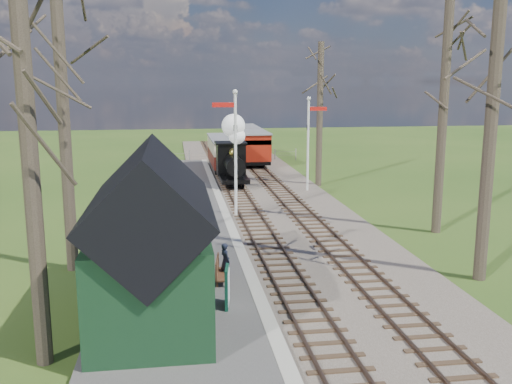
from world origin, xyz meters
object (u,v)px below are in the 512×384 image
red_carriage_a (254,147)px  sign_board (227,287)px  locomotive (233,155)px  semaphore_far (309,137)px  semaphore_near (234,144)px  red_carriage_b (245,140)px  bench (220,270)px  coach (224,152)px  person (225,261)px  station_shed (152,244)px

red_carriage_a → sign_board: bearing=-99.5°
locomotive → semaphore_far: bearing=-26.3°
semaphore_near → red_carriage_a: (3.37, 17.24, -2.10)m
red_carriage_b → locomotive: bearing=-100.2°
red_carriage_b → sign_board: size_ratio=4.43×
locomotive → bench: (-2.25, -17.65, -1.52)m
coach → person: 23.60m
station_shed → red_carriage_b: size_ratio=1.21×
station_shed → sign_board: bearing=9.5°
station_shed → red_carriage_a: (6.90, 29.25, -0.74)m
semaphore_near → locomotive: 8.35m
sign_board → station_shed: bearing=-170.5°
person → station_shed: bearing=117.5°
coach → bench: bearing=-95.5°
locomotive → red_carriage_b: locomotive is taller
locomotive → person: (-2.05, -17.44, -1.27)m
station_shed → red_carriage_a: 30.06m
bench → semaphore_far: bearing=66.8°
locomotive → bench: 17.86m
station_shed → locomotive: 20.62m
station_shed → person: size_ratio=5.23×
coach → red_carriage_a: red_carriage_a is taller
semaphore_far → sign_board: bearing=-110.5°
locomotive → red_carriage_a: (2.61, 9.08, -0.55)m
semaphore_near → semaphore_far: size_ratio=1.09×
sign_board → person: person is taller
bench → red_carriage_b: bearing=81.4°
semaphore_far → sign_board: size_ratio=4.86×
coach → person: size_ratio=5.98×
coach → red_carriage_b: red_carriage_b is taller
red_carriage_b → red_carriage_a: bearing=-90.0°
red_carriage_a → bench: size_ratio=3.77×
semaphore_far → sign_board: (-6.60, -17.66, -2.56)m
coach → red_carriage_a: size_ratio=1.38×
coach → red_carriage_b: 8.90m
locomotive → red_carriage_a: 9.46m
person → locomotive: bearing=-30.0°
locomotive → coach: locomotive is taller
semaphore_far → sign_board: semaphore_far is taller
coach → sign_board: (-2.22, -25.89, -0.73)m
semaphore_far → bench: semaphore_far is taller
person → coach: bearing=-28.3°
semaphore_near → sign_board: semaphore_near is taller
semaphore_far → semaphore_near: bearing=-130.6°
station_shed → semaphore_near: 12.58m
station_shed → person: 3.82m
coach → red_carriage_a: 3.98m
coach → red_carriage_a: (2.60, 3.01, 0.00)m
semaphore_near → semaphore_far: 7.91m
red_carriage_b → semaphore_far: bearing=-84.0°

